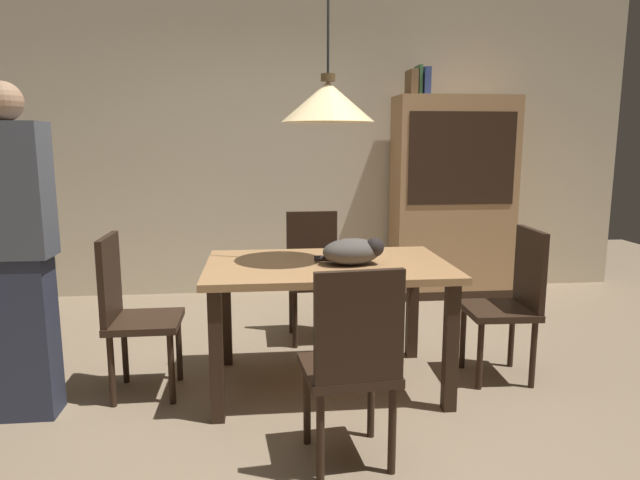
# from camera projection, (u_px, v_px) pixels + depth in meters

# --- Properties ---
(ground) EXTENTS (10.00, 10.00, 0.00)m
(ground) POSITION_uv_depth(u_px,v_px,m) (329.00, 417.00, 3.00)
(ground) COLOR #847056
(back_wall) EXTENTS (6.40, 0.10, 2.90)m
(back_wall) POSITION_uv_depth(u_px,v_px,m) (296.00, 141.00, 5.34)
(back_wall) COLOR beige
(back_wall) RESTS_ON ground
(dining_table) EXTENTS (1.40, 0.90, 0.75)m
(dining_table) POSITION_uv_depth(u_px,v_px,m) (328.00, 280.00, 3.29)
(dining_table) COLOR #A87A4C
(dining_table) RESTS_ON ground
(chair_near_front) EXTENTS (0.44, 0.44, 0.93)m
(chair_near_front) POSITION_uv_depth(u_px,v_px,m) (353.00, 359.00, 2.45)
(chair_near_front) COLOR black
(chair_near_front) RESTS_ON ground
(chair_right_side) EXTENTS (0.42, 0.42, 0.93)m
(chair_right_side) POSITION_uv_depth(u_px,v_px,m) (512.00, 297.00, 3.42)
(chair_right_side) COLOR black
(chair_right_side) RESTS_ON ground
(chair_far_back) EXTENTS (0.41, 0.41, 0.93)m
(chair_far_back) POSITION_uv_depth(u_px,v_px,m) (313.00, 269.00, 4.17)
(chair_far_back) COLOR black
(chair_far_back) RESTS_ON ground
(chair_left_side) EXTENTS (0.40, 0.40, 0.93)m
(chair_left_side) POSITION_uv_depth(u_px,v_px,m) (130.00, 308.00, 3.20)
(chair_left_side) COLOR black
(chair_left_side) RESTS_ON ground
(cat_sleeping) EXTENTS (0.40, 0.28, 0.16)m
(cat_sleeping) POSITION_uv_depth(u_px,v_px,m) (354.00, 251.00, 3.22)
(cat_sleeping) COLOR #4C4742
(cat_sleeping) RESTS_ON dining_table
(pendant_lamp) EXTENTS (0.52, 0.52, 1.30)m
(pendant_lamp) POSITION_uv_depth(u_px,v_px,m) (328.00, 101.00, 3.11)
(pendant_lamp) COLOR beige
(hutch_bookcase) EXTENTS (1.12, 0.45, 1.85)m
(hutch_bookcase) POSITION_uv_depth(u_px,v_px,m) (452.00, 202.00, 5.26)
(hutch_bookcase) COLOR tan
(hutch_bookcase) RESTS_ON ground
(book_brown_thick) EXTENTS (0.06, 0.24, 0.22)m
(book_brown_thick) POSITION_uv_depth(u_px,v_px,m) (411.00, 83.00, 5.03)
(book_brown_thick) COLOR brown
(book_brown_thick) RESTS_ON hutch_bookcase
(book_green_slim) EXTENTS (0.03, 0.20, 0.26)m
(book_green_slim) POSITION_uv_depth(u_px,v_px,m) (418.00, 81.00, 5.04)
(book_green_slim) COLOR #427A4C
(book_green_slim) RESTS_ON hutch_bookcase
(book_blue_wide) EXTENTS (0.06, 0.24, 0.24)m
(book_blue_wide) POSITION_uv_depth(u_px,v_px,m) (424.00, 82.00, 5.05)
(book_blue_wide) COLOR #384C93
(book_blue_wide) RESTS_ON hutch_bookcase
(person_standing) EXTENTS (0.36, 0.22, 1.74)m
(person_standing) POSITION_uv_depth(u_px,v_px,m) (17.00, 254.00, 2.88)
(person_standing) COLOR #2D3347
(person_standing) RESTS_ON ground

